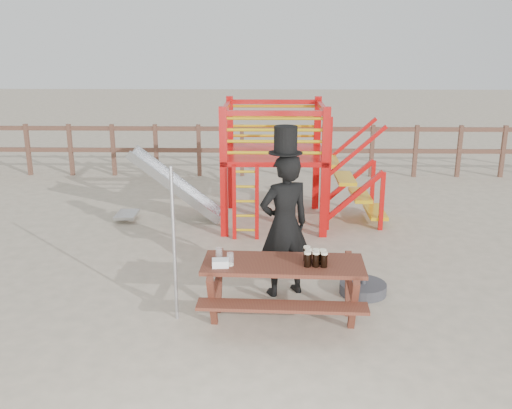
# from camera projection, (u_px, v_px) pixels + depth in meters

# --- Properties ---
(ground) EXTENTS (60.00, 60.00, 0.00)m
(ground) POSITION_uv_depth(u_px,v_px,m) (259.00, 316.00, 6.63)
(ground) COLOR #C1AF96
(ground) RESTS_ON ground
(back_fence) EXTENTS (15.09, 0.09, 1.20)m
(back_fence) POSITION_uv_depth(u_px,v_px,m) (264.00, 145.00, 13.14)
(back_fence) COLOR brown
(back_fence) RESTS_ON ground
(playground_fort) EXTENTS (4.71, 1.84, 2.10)m
(playground_fort) POSITION_uv_depth(u_px,v_px,m) (269.00, 162.00, 9.76)
(playground_fort) COLOR red
(playground_fort) RESTS_ON ground
(picnic_table) EXTENTS (1.85, 1.32, 0.70)m
(picnic_table) POSITION_uv_depth(u_px,v_px,m) (283.00, 284.00, 6.45)
(picnic_table) COLOR brown
(picnic_table) RESTS_ON ground
(man_with_hat) EXTENTS (0.78, 0.67, 2.13)m
(man_with_hat) POSITION_uv_depth(u_px,v_px,m) (284.00, 222.00, 6.98)
(man_with_hat) COLOR black
(man_with_hat) RESTS_ON ground
(metal_pole) EXTENTS (0.04, 0.04, 1.80)m
(metal_pole) POSITION_uv_depth(u_px,v_px,m) (174.00, 245.00, 6.33)
(metal_pole) COLOR #B2B2B7
(metal_pole) RESTS_ON ground
(parasol_base) EXTENTS (0.59, 0.59, 0.25)m
(parasol_base) POSITION_uv_depth(u_px,v_px,m) (363.00, 288.00, 7.21)
(parasol_base) COLOR #39393E
(parasol_base) RESTS_ON ground
(paper_bag) EXTENTS (0.19, 0.16, 0.08)m
(paper_bag) POSITION_uv_depth(u_px,v_px,m) (220.00, 263.00, 6.25)
(paper_bag) COLOR white
(paper_bag) RESTS_ON picnic_table
(stout_pints) EXTENTS (0.26, 0.26, 0.17)m
(stout_pints) POSITION_uv_depth(u_px,v_px,m) (314.00, 257.00, 6.29)
(stout_pints) COLOR black
(stout_pints) RESTS_ON picnic_table
(empty_glasses) EXTENTS (0.21, 0.22, 0.15)m
(empty_glasses) POSITION_uv_depth(u_px,v_px,m) (225.00, 257.00, 6.34)
(empty_glasses) COLOR silver
(empty_glasses) RESTS_ON picnic_table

